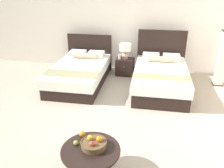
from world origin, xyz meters
name	(u,v)px	position (x,y,z in m)	size (l,w,h in m)	color
ground_plane	(106,119)	(0.00, 0.00, -0.01)	(9.41, 9.54, 0.02)	#AC9E8D
wall_back	(127,23)	(0.00, 2.97, 1.38)	(9.41, 0.12, 2.76)	silver
bed_near_window	(80,72)	(-1.04, 1.62, 0.29)	(1.32, 2.23, 1.07)	black
bed_near_corner	(160,77)	(1.03, 1.62, 0.32)	(1.32, 2.15, 1.28)	black
nightstand	(125,67)	(0.04, 2.39, 0.24)	(0.50, 0.41, 0.48)	black
table_lamp	(125,49)	(0.04, 2.41, 0.74)	(0.32, 0.32, 0.42)	#D1A38A
vase	(120,57)	(-0.11, 2.35, 0.54)	(0.07, 0.07, 0.13)	silver
coffee_table	(91,156)	(0.10, -1.49, 0.34)	(0.81, 0.81, 0.46)	black
fruit_bowl	(94,144)	(0.14, -1.43, 0.51)	(0.36, 0.36, 0.16)	brown
loose_apple	(76,143)	(-0.12, -1.43, 0.49)	(0.07, 0.07, 0.07)	#85B03F
loose_orange	(82,134)	(-0.09, -1.23, 0.50)	(0.09, 0.09, 0.09)	orange
floor_lamp_corner	(222,59)	(2.52, 2.15, 0.71)	(0.24, 0.24, 1.42)	#332A22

